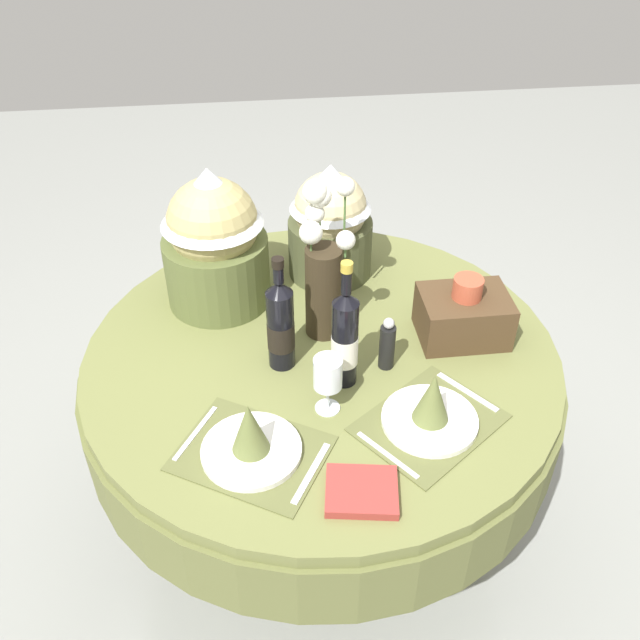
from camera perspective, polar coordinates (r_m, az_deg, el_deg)
ground at (r=2.53m, az=0.09°, el=-15.91°), size 8.00×8.00×0.00m
dining_table at (r=2.06m, az=0.11°, el=-5.56°), size 1.35×1.35×0.78m
place_setting_left at (r=1.66m, az=-5.69°, el=-9.75°), size 0.42×0.40×0.16m
place_setting_right at (r=1.74m, az=9.06°, el=-7.27°), size 0.43×0.41×0.16m
flower_vase at (r=1.91m, az=0.27°, el=4.26°), size 0.16×0.17×0.45m
wine_bottle_centre at (r=1.77m, az=2.04°, el=-1.52°), size 0.07×0.07×0.37m
wine_bottle_right at (r=1.83m, az=-3.24°, el=-0.39°), size 0.07×0.07×0.34m
wine_glass_left at (r=1.71m, az=0.64°, el=-4.48°), size 0.07×0.07×0.16m
pepper_mill at (r=1.87m, az=5.51°, el=-2.03°), size 0.04×0.04×0.16m
book_on_table at (r=1.60m, az=3.42°, el=-13.80°), size 0.18×0.16×0.02m
gift_tub_back_left at (r=2.05m, az=-8.68°, el=6.94°), size 0.31×0.31×0.44m
gift_tub_back_centre at (r=2.17m, az=0.85°, el=8.34°), size 0.26×0.26×0.38m
woven_basket_side_right at (r=2.00m, az=11.65°, el=0.43°), size 0.25×0.18×0.20m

